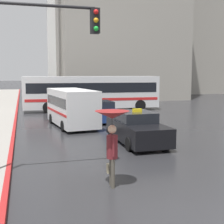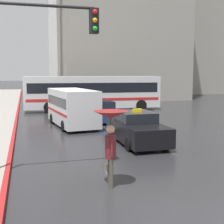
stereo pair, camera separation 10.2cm
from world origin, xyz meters
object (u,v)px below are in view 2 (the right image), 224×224
object	(u,v)px
pedestrian_with_umbrella	(111,128)
monument_cross	(52,9)
taxi	(137,129)
traffic_light	(29,52)
sedan_red	(101,111)
city_bus	(93,91)
ambulance_van	(72,106)

from	to	relation	value
pedestrian_with_umbrella	monument_cross	distance (m)	30.55
taxi	traffic_light	size ratio (longest dim) A/B	0.78
monument_cross	sedan_red	bearing A→B (deg)	-83.71
sedan_red	traffic_light	distance (m)	12.59
pedestrian_with_umbrella	traffic_light	distance (m)	3.53
traffic_light	pedestrian_with_umbrella	bearing A→B (deg)	-38.43
city_bus	traffic_light	distance (m)	18.28
pedestrian_with_umbrella	taxi	bearing A→B (deg)	-23.15
taxi	city_bus	size ratio (longest dim) A/B	0.37
ambulance_van	monument_cross	world-z (taller)	monument_cross
sedan_red	monument_cross	xyz separation A→B (m)	(-1.81, 16.43, 10.02)
city_bus	traffic_light	bearing A→B (deg)	-15.68
sedan_red	monument_cross	size ratio (longest dim) A/B	0.25
ambulance_van	monument_cross	distance (m)	20.59
city_bus	pedestrian_with_umbrella	xyz separation A→B (m)	(-3.55, -18.92, 0.04)
taxi	monument_cross	distance (m)	25.99
monument_cross	city_bus	bearing A→B (deg)	-76.26
sedan_red	ambulance_van	bearing A→B (deg)	39.08
city_bus	sedan_red	bearing A→B (deg)	-3.90
taxi	sedan_red	xyz separation A→B (m)	(0.12, 7.52, -0.06)
city_bus	traffic_light	xyz separation A→B (m)	(-5.70, -17.22, 2.25)
sedan_red	pedestrian_with_umbrella	distance (m)	13.14
sedan_red	ambulance_van	xyz separation A→B (m)	(-2.34, -1.90, 0.64)
traffic_light	monument_cross	bearing A→B (deg)	83.39
taxi	city_bus	bearing A→B (deg)	-93.45
city_bus	pedestrian_with_umbrella	size ratio (longest dim) A/B	5.40
sedan_red	city_bus	bearing A→B (deg)	-96.54
taxi	sedan_red	bearing A→B (deg)	-90.90
sedan_red	pedestrian_with_umbrella	size ratio (longest dim) A/B	2.12
city_bus	monument_cross	bearing A→B (deg)	-163.62
taxi	sedan_red	size ratio (longest dim) A/B	0.94
sedan_red	ambulance_van	world-z (taller)	ambulance_van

